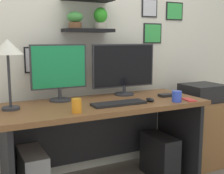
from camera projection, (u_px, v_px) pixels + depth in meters
name	position (u px, v px, depth m)	size (l,w,h in m)	color
back_wall_assembly	(83.00, 29.00, 2.72)	(4.40, 0.24, 2.70)	silver
desk	(101.00, 125.00, 2.51)	(1.68, 0.68, 0.75)	brown
monitor_left	(59.00, 70.00, 2.45)	(0.47, 0.18, 0.47)	#2D2D33
monitor_right	(124.00, 68.00, 2.71)	(0.62, 0.18, 0.47)	#2D2D33
keyboard	(119.00, 103.00, 2.34)	(0.44, 0.14, 0.02)	black
computer_mouse	(150.00, 100.00, 2.45)	(0.06, 0.09, 0.03)	black
desk_lamp	(8.00, 51.00, 2.11)	(0.22, 0.22, 0.51)	#2D2D33
cell_phone	(189.00, 100.00, 2.50)	(0.07, 0.14, 0.01)	red
coffee_mug	(177.00, 96.00, 2.44)	(0.08, 0.08, 0.09)	blue
pen_cup	(77.00, 106.00, 2.08)	(0.07, 0.07, 0.10)	orange
scissors_tray	(166.00, 95.00, 2.66)	(0.12, 0.08, 0.02)	black
drawer_cabinet	(201.00, 131.00, 3.06)	(0.44, 0.50, 0.64)	brown
printer	(203.00, 93.00, 2.99)	(0.38, 0.34, 0.17)	black
computer_tower_right	(159.00, 156.00, 2.73)	(0.18, 0.40, 0.39)	black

